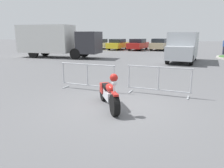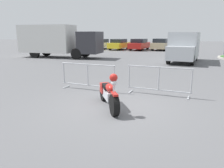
# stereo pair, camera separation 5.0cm
# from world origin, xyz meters

# --- Properties ---
(ground_plane) EXTENTS (120.00, 120.00, 0.00)m
(ground_plane) POSITION_xyz_m (0.00, 0.00, 0.00)
(ground_plane) COLOR #5B5B5E
(motorcycle) EXTENTS (1.17, 1.90, 1.18)m
(motorcycle) POSITION_xyz_m (-0.26, -0.14, 0.45)
(motorcycle) COLOR black
(motorcycle) RESTS_ON ground
(crowd_barrier_near) EXTENTS (2.38, 0.72, 1.07)m
(crowd_barrier_near) POSITION_xyz_m (-1.66, 1.66, 0.56)
(crowd_barrier_near) COLOR #9EA0A5
(crowd_barrier_near) RESTS_ON ground
(crowd_barrier_far) EXTENTS (2.38, 0.72, 1.07)m
(crowd_barrier_far) POSITION_xyz_m (1.14, 1.66, 0.56)
(crowd_barrier_far) COLOR #9EA0A5
(crowd_barrier_far) RESTS_ON ground
(box_truck) EXTENTS (7.72, 2.35, 2.98)m
(box_truck) POSITION_xyz_m (-9.00, 12.19, 1.64)
(box_truck) COLOR silver
(box_truck) RESTS_ON ground
(delivery_van) EXTENTS (2.71, 5.24, 2.31)m
(delivery_van) POSITION_xyz_m (2.41, 12.03, 1.24)
(delivery_van) COLOR #B2B7BC
(delivery_van) RESTS_ON ground
(parked_car_silver) EXTENTS (2.51, 4.69, 1.51)m
(parked_car_silver) POSITION_xyz_m (-11.31, 23.58, 0.77)
(parked_car_silver) COLOR #B7BABF
(parked_car_silver) RESTS_ON ground
(parked_car_white) EXTENTS (2.35, 4.39, 1.42)m
(parked_car_white) POSITION_xyz_m (-8.50, 23.90, 0.72)
(parked_car_white) COLOR white
(parked_car_white) RESTS_ON ground
(parked_car_yellow) EXTENTS (2.41, 4.52, 1.46)m
(parked_car_yellow) POSITION_xyz_m (-5.68, 23.35, 0.74)
(parked_car_yellow) COLOR yellow
(parked_car_yellow) RESTS_ON ground
(parked_car_red) EXTENTS (2.48, 4.65, 1.50)m
(parked_car_red) POSITION_xyz_m (-2.87, 23.30, 0.76)
(parked_car_red) COLOR #B21E19
(parked_car_red) RESTS_ON ground
(parked_car_tan) EXTENTS (2.53, 4.74, 1.53)m
(parked_car_tan) POSITION_xyz_m (-0.06, 23.98, 0.78)
(parked_car_tan) COLOR tan
(parked_car_tan) RESTS_ON ground
(pedestrian) EXTENTS (0.40, 0.40, 1.69)m
(pedestrian) POSITION_xyz_m (6.95, 19.55, 0.92)
(pedestrian) COLOR #262838
(pedestrian) RESTS_ON ground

